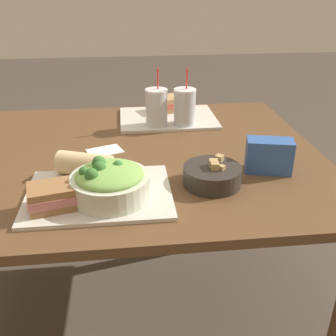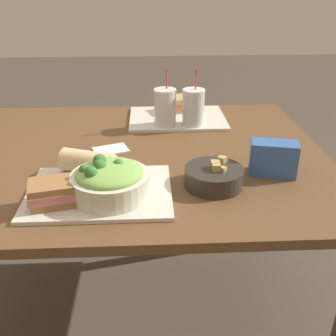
# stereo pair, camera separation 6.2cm
# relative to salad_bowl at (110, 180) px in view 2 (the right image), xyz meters

# --- Properties ---
(ground_plane) EXTENTS (12.00, 12.00, 0.00)m
(ground_plane) POSITION_rel_salad_bowl_xyz_m (0.03, 0.32, -0.83)
(ground_plane) COLOR #4C4238
(dining_table) EXTENTS (1.41, 1.08, 0.77)m
(dining_table) POSITION_rel_salad_bowl_xyz_m (0.03, 0.32, -0.15)
(dining_table) COLOR brown
(dining_table) RESTS_ON ground_plane
(tray_near) EXTENTS (0.41, 0.31, 0.01)m
(tray_near) POSITION_rel_salad_bowl_xyz_m (-0.03, 0.03, -0.05)
(tray_near) COLOR beige
(tray_near) RESTS_ON dining_table
(tray_far) EXTENTS (0.41, 0.31, 0.01)m
(tray_far) POSITION_rel_salad_bowl_xyz_m (0.24, 0.66, -0.05)
(tray_far) COLOR beige
(tray_far) RESTS_ON dining_table
(salad_bowl) EXTENTS (0.22, 0.22, 0.11)m
(salad_bowl) POSITION_rel_salad_bowl_xyz_m (0.00, 0.00, 0.00)
(salad_bowl) COLOR beige
(salad_bowl) RESTS_ON tray_near
(soup_bowl) EXTENTS (0.18, 0.18, 0.08)m
(soup_bowl) POSITION_rel_salad_bowl_xyz_m (0.30, 0.06, -0.03)
(soup_bowl) COLOR #2D2823
(soup_bowl) RESTS_ON dining_table
(sandwich_near) EXTENTS (0.15, 0.12, 0.06)m
(sandwich_near) POSITION_rel_salad_bowl_xyz_m (-0.15, -0.03, -0.02)
(sandwich_near) COLOR olive
(sandwich_near) RESTS_ON tray_near
(baguette_near) EXTENTS (0.19, 0.13, 0.07)m
(baguette_near) POSITION_rel_salad_bowl_xyz_m (-0.08, 0.14, -0.01)
(baguette_near) COLOR #DBBC84
(baguette_near) RESTS_ON tray_near
(sandwich_far) EXTENTS (0.16, 0.14, 0.06)m
(sandwich_far) POSITION_rel_salad_bowl_xyz_m (0.25, 0.75, -0.02)
(sandwich_far) COLOR tan
(sandwich_far) RESTS_ON tray_far
(drink_cup_dark) EXTENTS (0.09, 0.09, 0.24)m
(drink_cup_dark) POSITION_rel_salad_bowl_xyz_m (0.18, 0.56, 0.02)
(drink_cup_dark) COLOR silver
(drink_cup_dark) RESTS_ON tray_far
(drink_cup_red) EXTENTS (0.09, 0.09, 0.23)m
(drink_cup_red) POSITION_rel_salad_bowl_xyz_m (0.29, 0.56, 0.02)
(drink_cup_red) COLOR silver
(drink_cup_red) RESTS_ON tray_far
(chip_bag) EXTENTS (0.16, 0.10, 0.11)m
(chip_bag) POSITION_rel_salad_bowl_xyz_m (0.50, 0.13, -0.01)
(chip_bag) COLOR #335BA3
(chip_bag) RESTS_ON dining_table
(napkin_folded) EXTENTS (0.14, 0.12, 0.00)m
(napkin_folded) POSITION_rel_salad_bowl_xyz_m (-0.03, 0.35, -0.06)
(napkin_folded) COLOR white
(napkin_folded) RESTS_ON dining_table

